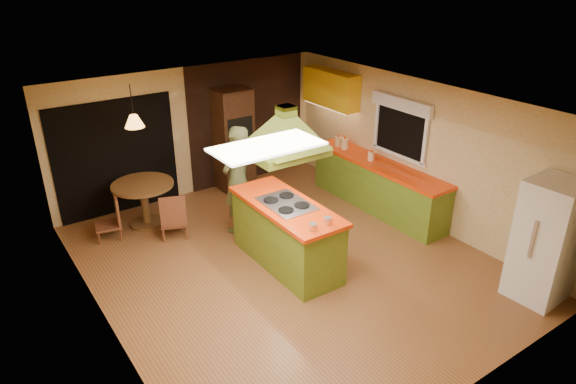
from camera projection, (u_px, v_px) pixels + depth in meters
ground at (288, 262)px, 8.01m from camera, size 6.50×6.50×0.00m
room_walls at (288, 189)px, 7.48m from camera, size 5.50×6.50×6.50m
ceiling_plane at (288, 105)px, 6.96m from camera, size 6.50×6.50×0.00m
brick_panel at (248, 121)px, 10.54m from camera, size 2.64×0.03×2.50m
nook_opening at (116, 158)px, 9.19m from camera, size 2.20×0.03×2.10m
right_counter at (377, 185)px, 9.53m from camera, size 0.62×3.05×0.92m
upper_cabinets at (331, 88)px, 10.16m from camera, size 0.34×1.40×0.70m
window_right at (401, 118)px, 8.96m from camera, size 0.12×1.35×1.06m
fluor_panel at (267, 146)px, 5.50m from camera, size 1.20×0.60×0.03m
kitchen_island at (286, 234)px, 7.76m from camera, size 0.85×2.06×1.03m
range_hood at (286, 124)px, 7.03m from camera, size 1.07×0.78×0.80m
man at (237, 180)px, 8.58m from camera, size 0.80×0.69×1.87m
refrigerator at (547, 241)px, 6.87m from camera, size 0.75×0.71×1.74m
wall_oven at (233, 140)px, 10.16m from camera, size 0.69×0.61×2.05m
dining_table at (144, 196)px, 8.90m from camera, size 1.06×1.06×0.79m
chair_left at (107, 218)px, 8.54m from camera, size 0.48×0.48×0.74m
chair_near at (173, 214)px, 8.61m from camera, size 0.57×0.57×0.81m
pendant_lamp at (134, 121)px, 8.33m from camera, size 0.39×0.39×0.21m
canister_large at (345, 144)px, 9.94m from camera, size 0.18×0.18×0.21m
canister_medium at (338, 142)px, 10.10m from camera, size 0.18×0.18×0.19m
canister_small at (371, 156)px, 9.40m from camera, size 0.16×0.16×0.16m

